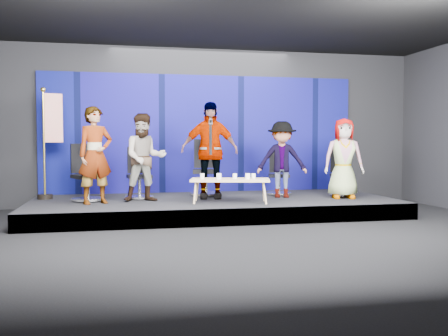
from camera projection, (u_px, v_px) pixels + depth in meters
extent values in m
plane|color=black|center=(245.00, 238.00, 7.39)|extent=(10.00, 10.00, 0.00)
cube|color=black|center=(202.00, 127.00, 11.21)|extent=(10.00, 0.02, 3.50)
cube|color=black|center=(389.00, 93.00, 3.38)|extent=(10.00, 0.02, 3.50)
cube|color=black|center=(214.00, 206.00, 9.82)|extent=(7.00, 3.00, 0.30)
cube|color=#070D54|center=(202.00, 134.00, 11.17)|extent=(7.00, 0.08, 2.60)
cylinder|color=silver|center=(88.00, 200.00, 9.39)|extent=(0.81, 0.81, 0.06)
cylinder|color=silver|center=(88.00, 187.00, 9.38)|extent=(0.07, 0.07, 0.41)
cube|color=black|center=(88.00, 176.00, 9.37)|extent=(0.65, 0.65, 0.07)
cube|color=black|center=(82.00, 158.00, 9.54)|extent=(0.43, 0.24, 0.56)
imported|color=black|center=(95.00, 155.00, 8.97)|extent=(0.76, 0.65, 1.76)
cylinder|color=silver|center=(140.00, 197.00, 9.78)|extent=(0.62, 0.62, 0.06)
cylinder|color=silver|center=(140.00, 186.00, 9.77)|extent=(0.07, 0.07, 0.38)
cube|color=black|center=(139.00, 177.00, 9.76)|extent=(0.49, 0.49, 0.07)
cube|color=black|center=(138.00, 160.00, 9.96)|extent=(0.42, 0.08, 0.53)
imported|color=black|center=(145.00, 158.00, 9.32)|extent=(0.85, 0.69, 1.65)
cylinder|color=silver|center=(206.00, 194.00, 10.32)|extent=(0.75, 0.75, 0.07)
cylinder|color=silver|center=(206.00, 182.00, 10.31)|extent=(0.08, 0.08, 0.44)
cube|color=black|center=(206.00, 171.00, 10.29)|extent=(0.60, 0.60, 0.08)
cube|color=black|center=(205.00, 153.00, 10.54)|extent=(0.49, 0.13, 0.61)
imported|color=black|center=(209.00, 150.00, 9.83)|extent=(1.17, 0.63, 1.90)
cylinder|color=silver|center=(279.00, 194.00, 10.50)|extent=(0.64, 0.64, 0.05)
cylinder|color=silver|center=(279.00, 184.00, 10.49)|extent=(0.06, 0.06, 0.35)
cube|color=black|center=(279.00, 176.00, 10.48)|extent=(0.52, 0.52, 0.06)
cube|color=black|center=(278.00, 161.00, 10.68)|extent=(0.39, 0.14, 0.49)
imported|color=black|center=(282.00, 159.00, 10.02)|extent=(1.10, 0.79, 1.53)
cylinder|color=silver|center=(342.00, 194.00, 10.35)|extent=(0.66, 0.66, 0.06)
cylinder|color=silver|center=(342.00, 184.00, 10.34)|extent=(0.06, 0.06, 0.37)
cube|color=black|center=(342.00, 175.00, 10.33)|extent=(0.53, 0.53, 0.06)
cube|color=black|center=(340.00, 160.00, 10.53)|extent=(0.40, 0.14, 0.50)
imported|color=black|center=(344.00, 158.00, 9.87)|extent=(0.87, 0.67, 1.58)
cube|color=tan|center=(230.00, 180.00, 9.17)|extent=(1.53, 0.93, 0.04)
cylinder|color=tan|center=(195.00, 193.00, 8.97)|extent=(0.04, 0.04, 0.40)
cylinder|color=tan|center=(197.00, 190.00, 9.44)|extent=(0.04, 0.04, 0.40)
cylinder|color=tan|center=(265.00, 193.00, 8.93)|extent=(0.04, 0.04, 0.40)
cylinder|color=tan|center=(264.00, 191.00, 9.40)|extent=(0.04, 0.04, 0.40)
cylinder|color=white|center=(202.00, 176.00, 9.22)|extent=(0.08, 0.08, 0.09)
cylinder|color=white|center=(219.00, 176.00, 9.06)|extent=(0.09, 0.09, 0.11)
cylinder|color=white|center=(235.00, 176.00, 9.23)|extent=(0.08, 0.08, 0.09)
cylinder|color=white|center=(248.00, 176.00, 9.07)|extent=(0.09, 0.09, 0.10)
cylinder|color=white|center=(254.00, 176.00, 9.24)|extent=(0.08, 0.08, 0.09)
cylinder|color=black|center=(45.00, 197.00, 9.75)|extent=(0.29, 0.29, 0.09)
cylinder|color=#B29B39|center=(44.00, 143.00, 9.70)|extent=(0.04, 0.04, 1.99)
sphere|color=#B29B39|center=(43.00, 90.00, 9.64)|extent=(0.10, 0.10, 0.10)
cube|color=#B31C14|center=(53.00, 118.00, 9.75)|extent=(0.34, 0.16, 0.95)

